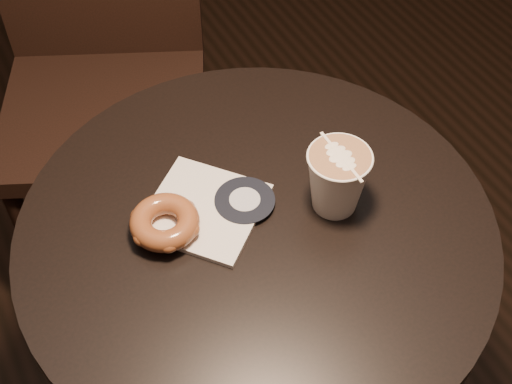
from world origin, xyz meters
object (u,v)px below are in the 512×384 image
cafe_table (257,298)px  pastry_bag (204,209)px  latte_cup (337,181)px  chair (99,39)px  doughnut (165,222)px

cafe_table → pastry_bag: (-0.06, 0.06, 0.20)m
pastry_bag → latte_cup: size_ratio=1.53×
chair → pastry_bag: 0.65m
pastry_bag → latte_cup: (0.18, -0.08, 0.05)m
cafe_table → doughnut: 0.26m
cafe_table → pastry_bag: size_ratio=4.75×
chair → doughnut: bearing=-74.4°
pastry_bag → doughnut: 0.07m
latte_cup → pastry_bag: bearing=156.3°
chair → latte_cup: chair is taller
cafe_table → pastry_bag: pastry_bag is taller
doughnut → latte_cup: latte_cup is taller
cafe_table → latte_cup: size_ratio=7.25×
pastry_bag → latte_cup: 0.20m
cafe_table → doughnut: bearing=157.7°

